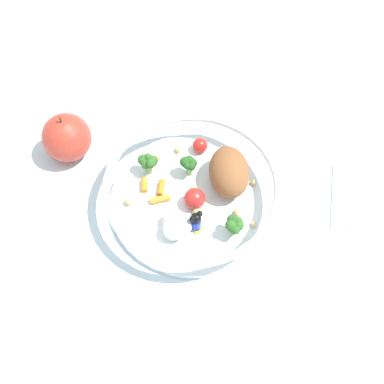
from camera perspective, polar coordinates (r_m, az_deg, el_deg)
ground_plane at (r=0.78m, az=-1.07°, el=-1.71°), size 2.40×2.40×0.00m
food_container at (r=0.76m, az=0.53°, el=0.17°), size 0.26×0.26×0.07m
loose_apple at (r=0.83m, az=-13.84°, el=5.93°), size 0.08×0.08×0.09m
folded_napkin at (r=0.83m, az=19.22°, el=-0.90°), size 0.16×0.15×0.01m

